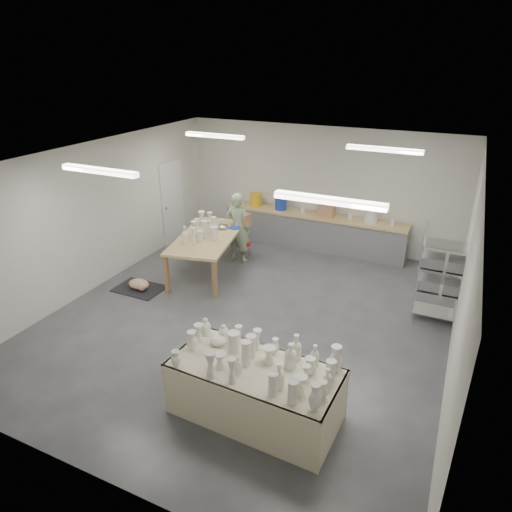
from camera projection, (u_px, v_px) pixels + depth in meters
The scene contains 9 objects.
room at pixel (246, 211), 7.92m from camera, with size 8.00×8.02×3.00m.
back_counter at pixel (313, 230), 11.50m from camera, with size 4.60×0.60×1.24m.
wire_shelf at pixel (444, 275), 8.20m from camera, with size 0.88×0.48×1.80m.
drying_table at pixel (256, 389), 6.13m from camera, with size 2.31×1.17×1.17m.
work_table at pixel (210, 234), 10.12m from camera, with size 1.63×2.54×1.26m.
rug at pixel (139, 288), 9.64m from camera, with size 1.00×0.70×0.02m, color black.
cat at pixel (139, 284), 9.58m from camera, with size 0.56×0.48×0.20m.
potter at pixel (238, 227), 10.64m from camera, with size 0.61×0.40×1.68m, color #96A882.
red_stool at pixel (244, 245), 11.09m from camera, with size 0.40×0.40×0.34m.
Camera 1 is at (3.24, -6.68, 4.58)m, focal length 32.00 mm.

